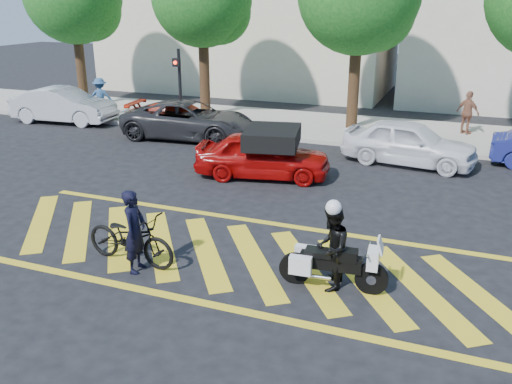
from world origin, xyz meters
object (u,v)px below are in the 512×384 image
(red_convertible, at_px, (263,155))
(parked_mid_left, at_px, (190,120))
(police_motorcycle, at_px, (331,264))
(parked_mid_right, at_px, (409,143))
(parked_left, at_px, (181,118))
(bicycle, at_px, (130,238))
(officer_moto, at_px, (331,248))
(officer_bike, at_px, (135,231))
(parked_far_left, at_px, (63,105))

(red_convertible, xyz_separation_m, parked_mid_left, (-4.25, 3.44, 0.03))
(police_motorcycle, bearing_deg, parked_mid_right, 82.72)
(parked_mid_left, bearing_deg, parked_left, 45.11)
(bicycle, height_order, officer_moto, officer_moto)
(police_motorcycle, relative_size, officer_moto, 1.26)
(officer_bike, distance_m, officer_moto, 3.77)
(police_motorcycle, relative_size, parked_mid_right, 0.48)
(red_convertible, bearing_deg, parked_mid_right, -64.85)
(parked_far_left, relative_size, parked_left, 1.08)
(parked_left, xyz_separation_m, parked_mid_left, (0.70, -0.59, 0.10))
(officer_moto, relative_size, parked_mid_left, 0.32)
(red_convertible, relative_size, parked_far_left, 0.88)
(parked_mid_left, bearing_deg, bicycle, -163.61)
(police_motorcycle, height_order, parked_mid_left, parked_mid_left)
(parked_left, bearing_deg, red_convertible, -135.04)
(red_convertible, xyz_separation_m, parked_mid_right, (3.90, 2.91, 0.04))
(police_motorcycle, xyz_separation_m, parked_far_left, (-14.05, 9.69, 0.26))
(bicycle, height_order, parked_left, parked_left)
(parked_mid_left, bearing_deg, officer_moto, -144.69)
(officer_bike, xyz_separation_m, police_motorcycle, (3.71, 0.70, -0.35))
(officer_moto, relative_size, red_convertible, 0.40)
(officer_bike, xyz_separation_m, parked_mid_left, (-4.02, 9.87, -0.13))
(red_convertible, distance_m, parked_far_left, 11.29)
(bicycle, distance_m, parked_left, 11.13)
(officer_bike, bearing_deg, parked_mid_right, -32.75)
(officer_bike, bearing_deg, parked_left, 15.41)
(red_convertible, bearing_deg, parked_far_left, 57.87)
(officer_moto, xyz_separation_m, parked_far_left, (-14.04, 9.69, -0.06))
(officer_moto, bearing_deg, officer_bike, -83.69)
(red_convertible, relative_size, parked_mid_left, 0.79)
(parked_left, relative_size, parked_mid_right, 0.99)
(parked_mid_right, bearing_deg, parked_left, 90.63)
(parked_mid_right, bearing_deg, parked_mid_left, 94.12)
(officer_bike, height_order, parked_far_left, officer_bike)
(bicycle, height_order, red_convertible, red_convertible)
(police_motorcycle, bearing_deg, officer_moto, 164.92)
(red_convertible, bearing_deg, police_motorcycle, -160.29)
(parked_left, bearing_deg, parked_far_left, 84.72)
(officer_bike, xyz_separation_m, parked_mid_right, (4.13, 9.34, -0.12))
(officer_bike, bearing_deg, parked_far_left, 35.98)
(officer_bike, bearing_deg, police_motorcycle, -88.14)
(parked_left, xyz_separation_m, parked_mid_right, (8.85, -1.12, 0.11))
(officer_moto, height_order, parked_mid_right, officer_moto)
(parked_mid_left, height_order, parked_mid_right, parked_mid_right)
(officer_moto, relative_size, parked_far_left, 0.36)
(parked_left, height_order, parked_mid_right, parked_mid_right)
(officer_moto, height_order, parked_left, officer_moto)
(bicycle, relative_size, parked_left, 0.49)
(officer_moto, bearing_deg, bicycle, -87.89)
(police_motorcycle, xyz_separation_m, parked_mid_right, (0.42, 8.63, 0.23))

